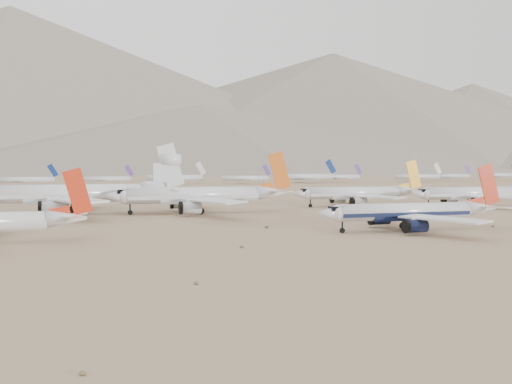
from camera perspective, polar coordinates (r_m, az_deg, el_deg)
ground at (r=137.99m, az=15.04°, el=-3.78°), size 7000.00×7000.00×0.00m
main_airliner at (r=138.45m, az=15.34°, el=-1.95°), size 44.86×43.81×15.83m
row2_navy_widebody at (r=220.09m, az=21.02°, el=-0.14°), size 47.96×46.90×17.06m
row2_gold_tail at (r=210.54m, az=10.24°, el=-0.12°), size 47.80×46.75×17.02m
row2_orange_tail at (r=179.41m, az=-5.53°, el=-0.37°), size 55.43×54.22×19.77m
row2_white_trijet at (r=183.67m, az=-17.44°, el=-0.13°), size 63.02×61.59×22.33m
distant_storage_row at (r=426.07m, az=-5.62°, el=1.43°), size 574.62×60.17×16.10m
mountain_range at (r=1779.75m, az=-11.31°, el=8.56°), size 7354.00×3024.00×470.00m
foothills at (r=1357.07m, az=10.36°, el=5.11°), size 4637.50×1395.00×155.00m
desert_scrub at (r=114.76m, az=22.11°, el=-5.11°), size 261.14×121.67×0.63m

